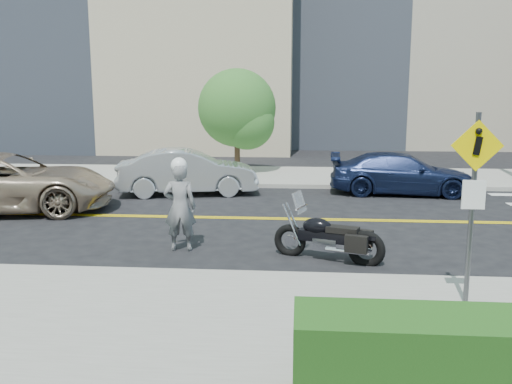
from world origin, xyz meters
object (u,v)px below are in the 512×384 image
at_px(suv, 5,182).
at_px(parked_car_blue, 401,174).
at_px(motorcyclist, 180,205).
at_px(motorcycle, 329,227).
at_px(parked_car_silver, 188,172).
at_px(pedestrian_sign, 474,191).

xyz_separation_m(suv, parked_car_blue, (12.14, 3.89, -0.16)).
bearing_deg(motorcyclist, motorcycle, 165.69).
bearing_deg(parked_car_silver, motorcycle, -159.87).
bearing_deg(suv, motorcyclist, -132.61).
bearing_deg(parked_car_blue, parked_car_silver, 98.53).
bearing_deg(pedestrian_sign, parked_car_blue, 85.35).
distance_m(motorcycle, suv, 10.09).
bearing_deg(motorcyclist, parked_car_blue, -135.73).
relative_size(parked_car_silver, parked_car_blue, 0.97).
bearing_deg(parked_car_blue, pedestrian_sign, 178.68).
relative_size(motorcyclist, motorcycle, 0.90).
xyz_separation_m(parked_car_silver, parked_car_blue, (7.37, 0.67, -0.07)).
distance_m(pedestrian_sign, parked_car_silver, 11.86).
height_order(motorcycle, parked_car_silver, parked_car_silver).
bearing_deg(suv, pedestrian_sign, -132.22).
height_order(suv, parked_car_blue, suv).
xyz_separation_m(motorcyclist, parked_car_silver, (-1.25, 6.80, -0.25)).
height_order(motorcycle, parked_car_blue, parked_car_blue).
relative_size(suv, parked_car_silver, 1.31).
bearing_deg(parked_car_blue, suv, 111.08).
bearing_deg(suv, motorcycle, -125.40).
bearing_deg(pedestrian_sign, motorcyclist, 150.03).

